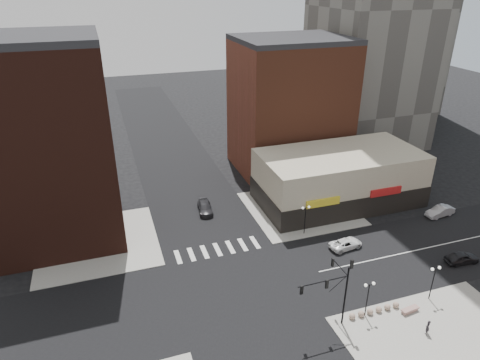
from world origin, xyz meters
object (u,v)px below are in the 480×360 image
street_lamp_se_a (369,291)px  street_lamp_ne (306,213)px  pedestrian (428,327)px  stone_bench (410,310)px  dark_sedan_east (462,258)px  silver_sedan (440,211)px  traffic_signal (336,284)px  white_suv (346,244)px  dark_sedan_north (205,208)px  street_lamp_se_b (434,275)px

street_lamp_se_a → street_lamp_ne: size_ratio=1.00×
pedestrian → stone_bench: bearing=-129.5°
dark_sedan_east → silver_sedan: 11.44m
traffic_signal → silver_sedan: bearing=28.7°
street_lamp_se_a → street_lamp_ne: same height
street_lamp_ne → stone_bench: 17.68m
white_suv → dark_sedan_north: dark_sedan_north is taller
street_lamp_ne → silver_sedan: size_ratio=0.93×
traffic_signal → dark_sedan_north: (-6.43, 25.98, -4.27)m
street_lamp_se_b → stone_bench: bearing=-162.6°
white_suv → stone_bench: white_suv is taller
traffic_signal → pedestrian: bearing=-27.4°
street_lamp_se_a → silver_sedan: street_lamp_se_a is taller
traffic_signal → dark_sedan_north: bearing=103.9°
white_suv → silver_sedan: size_ratio=0.98×
street_lamp_ne → dark_sedan_east: 19.51m
stone_bench → silver_sedan: bearing=35.0°
traffic_signal → dark_sedan_east: size_ratio=1.87×
street_lamp_se_a → dark_sedan_east: street_lamp_se_a is taller
silver_sedan → white_suv: bearing=-87.2°
pedestrian → stone_bench: size_ratio=0.76×
traffic_signal → street_lamp_ne: traffic_signal is taller
street_lamp_se_a → street_lamp_se_b: (8.00, 0.00, 0.00)m
dark_sedan_east → pedestrian: bearing=128.9°
street_lamp_ne → stone_bench: street_lamp_ne is taller
street_lamp_se_b → dark_sedan_north: 31.97m
street_lamp_se_b → dark_sedan_east: street_lamp_se_b is taller
dark_sedan_east → street_lamp_se_b: bearing=121.3°
street_lamp_se_a → dark_sedan_north: street_lamp_se_a is taller
white_suv → dark_sedan_east: size_ratio=1.06×
street_lamp_se_a → white_suv: street_lamp_se_a is taller
pedestrian → stone_bench: 3.05m
white_suv → traffic_signal: bearing=135.8°
street_lamp_se_a → street_lamp_ne: (1.00, 16.00, 0.00)m
pedestrian → street_lamp_se_a: bearing=-74.7°
silver_sedan → traffic_signal: bearing=-67.7°
street_lamp_se_b → dark_sedan_north: street_lamp_se_b is taller
traffic_signal → pedestrian: (8.06, -4.18, -4.05)m
street_lamp_ne → dark_sedan_east: bearing=-37.7°
traffic_signal → silver_sedan: 29.50m
dark_sedan_north → stone_bench: size_ratio=2.31×
street_lamp_se_b → silver_sedan: (13.86, 14.18, -2.55)m
street_lamp_ne → pedestrian: street_lamp_ne is taller
traffic_signal → street_lamp_se_a: 4.12m
traffic_signal → white_suv: size_ratio=1.76×
street_lamp_ne → dark_sedan_east: size_ratio=1.00×
dark_sedan_east → silver_sedan: (5.55, 10.00, 0.03)m
street_lamp_ne → street_lamp_se_a: bearing=-93.6°
street_lamp_se_b → street_lamp_ne: same height
street_lamp_se_a → dark_sedan_east: (16.31, 4.18, -2.58)m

